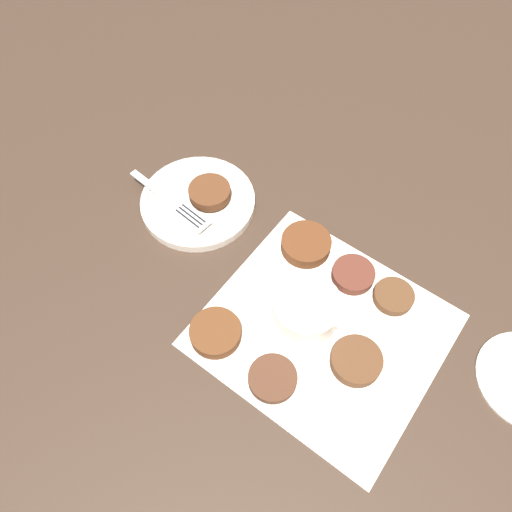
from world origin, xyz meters
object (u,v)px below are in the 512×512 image
Objects in this scene: sauce_bowl at (306,310)px; fork at (176,205)px; serving_plate at (198,201)px; fritter_on_plate at (210,192)px.

sauce_bowl is 0.28m from fork.
serving_plate is (-0.26, 0.06, -0.01)m from sauce_bowl.
sauce_bowl is 0.55× the size of serving_plate.
sauce_bowl is at bearing -12.78° from serving_plate.
sauce_bowl is 1.53× the size of fritter_on_plate.
fritter_on_plate is (0.01, 0.02, 0.02)m from serving_plate.
fork is at bearing -111.90° from serving_plate.
fork reaches higher than serving_plate.
sauce_bowl is at bearing -16.82° from fritter_on_plate.
fritter_on_plate reaches higher than fork.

